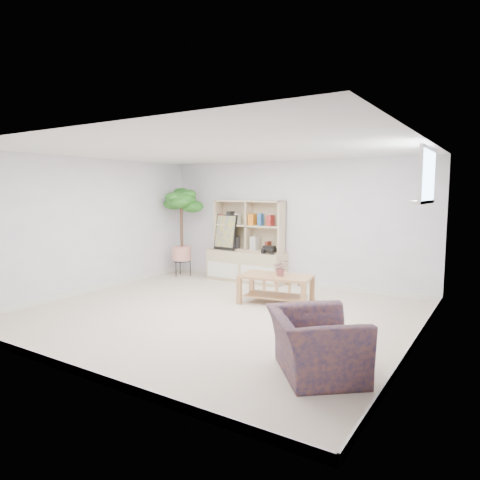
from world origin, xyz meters
The scene contains 14 objects.
floor centered at (0.00, 0.00, 0.00)m, with size 5.50×5.00×0.01m, color beige.
ceiling centered at (0.00, 0.00, 2.40)m, with size 5.50×5.00×0.01m, color silver.
walls centered at (0.00, 0.00, 1.20)m, with size 5.51×5.01×2.40m.
baseboard centered at (0.00, 0.00, 0.05)m, with size 5.50×5.00×0.10m, color white, non-canonical shape.
window centered at (2.73, 0.60, 2.00)m, with size 0.10×0.98×0.68m, color silver, non-canonical shape.
window_sill centered at (2.67, 0.60, 1.68)m, with size 0.14×1.00×0.04m, color white.
storage_unit centered at (-0.86, 2.24, 0.82)m, with size 1.63×0.55×1.63m, color tan, non-canonical shape.
poster centered at (-1.33, 2.19, 0.97)m, with size 0.52×0.12×0.73m, color yellow, non-canonical shape.
toy_truck centered at (-0.30, 2.17, 0.70)m, with size 0.33×0.22×0.17m, color black, non-canonical shape.
coffee_table centered at (0.46, 1.00, 0.23)m, with size 1.13×0.62×0.46m, color #A9773F, non-canonical shape.
table_plant centered at (0.55, 1.00, 0.60)m, with size 0.24×0.21×0.26m, color #367932.
floor_tree centered at (-2.29, 1.93, 0.95)m, with size 0.70×0.70×1.89m, color #286320, non-canonical shape.
armchair centered at (2.05, -1.20, 0.35)m, with size 0.96×0.83×0.71m, color #15204B.
sill_plant centered at (2.67, 0.62, 1.81)m, with size 0.12×0.10×0.21m, color #286320.
Camera 1 is at (3.60, -5.05, 1.81)m, focal length 32.00 mm.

